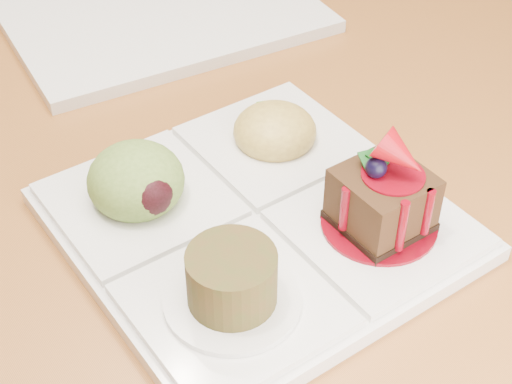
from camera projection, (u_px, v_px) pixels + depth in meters
ground at (79, 337)px, 1.42m from camera, size 6.00×6.00×0.00m
chair_right at (496, 38)px, 1.27m from camera, size 0.41×0.41×0.86m
sampler_plate at (251, 208)px, 0.54m from camera, size 0.24×0.24×0.10m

